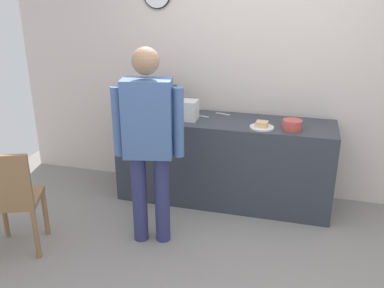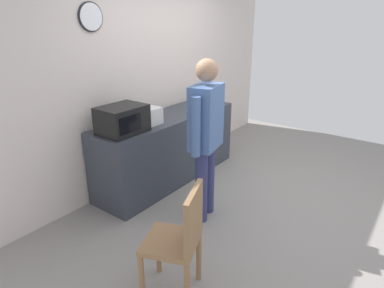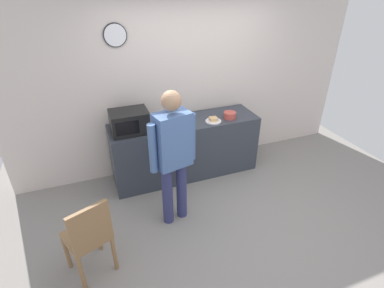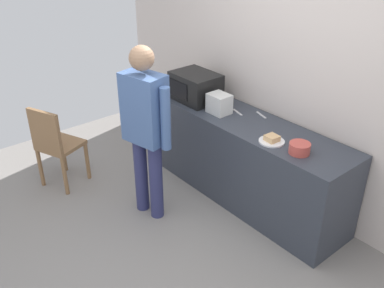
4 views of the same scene
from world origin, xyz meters
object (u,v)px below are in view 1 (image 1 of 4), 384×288
at_px(fork_utensil, 201,116).
at_px(person_standing, 148,135).
at_px(sandwich_plate, 262,126).
at_px(salad_bowl, 292,125).
at_px(wooden_chair, 12,198).
at_px(toaster, 186,110).
at_px(spoon_utensil, 223,114).
at_px(microwave, 149,102).

height_order(fork_utensil, person_standing, person_standing).
height_order(sandwich_plate, salad_bowl, salad_bowl).
relative_size(sandwich_plate, salad_bowl, 1.28).
bearing_deg(wooden_chair, sandwich_plate, 33.58).
xyz_separation_m(salad_bowl, toaster, (-1.05, 0.04, 0.05)).
xyz_separation_m(sandwich_plate, person_standing, (-0.85, -0.77, 0.09)).
xyz_separation_m(person_standing, wooden_chair, (-1.03, -0.48, -0.48)).
relative_size(toaster, person_standing, 0.13).
bearing_deg(toaster, salad_bowl, -2.40).
xyz_separation_m(spoon_utensil, person_standing, (-0.41, -1.12, 0.11)).
distance_m(salad_bowl, wooden_chair, 2.55).
bearing_deg(toaster, microwave, 174.82).
height_order(microwave, wooden_chair, microwave).
height_order(salad_bowl, wooden_chair, salad_bowl).
xyz_separation_m(sandwich_plate, salad_bowl, (0.28, 0.03, 0.03)).
bearing_deg(wooden_chair, salad_bowl, 30.61).
relative_size(salad_bowl, spoon_utensil, 1.06).
height_order(microwave, sandwich_plate, microwave).
relative_size(fork_utensil, wooden_chair, 0.18).
height_order(toaster, person_standing, person_standing).
distance_m(fork_utensil, person_standing, 1.01).
xyz_separation_m(salad_bowl, person_standing, (-1.13, -0.80, 0.06)).
distance_m(toaster, person_standing, 0.84).
bearing_deg(person_standing, salad_bowl, 35.10).
bearing_deg(wooden_chair, toaster, 49.79).
bearing_deg(fork_utensil, microwave, -168.41).
relative_size(salad_bowl, person_standing, 0.11).
bearing_deg(microwave, sandwich_plate, -5.35).
bearing_deg(person_standing, spoon_utensil, 70.00).
bearing_deg(toaster, sandwich_plate, -5.44).
xyz_separation_m(microwave, toaster, (0.42, -0.04, -0.05)).
relative_size(person_standing, wooden_chair, 1.83).
bearing_deg(wooden_chair, spoon_utensil, 48.14).
height_order(fork_utensil, wooden_chair, wooden_chair).
xyz_separation_m(fork_utensil, person_standing, (-0.21, -0.99, 0.11)).
xyz_separation_m(toaster, fork_utensil, (0.12, 0.15, -0.10)).
height_order(spoon_utensil, person_standing, person_standing).
bearing_deg(toaster, wooden_chair, -130.21).
xyz_separation_m(sandwich_plate, fork_utensil, (-0.65, 0.22, -0.02)).
xyz_separation_m(microwave, sandwich_plate, (1.18, -0.11, -0.13)).
relative_size(microwave, sandwich_plate, 2.17).
height_order(toaster, wooden_chair, toaster).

